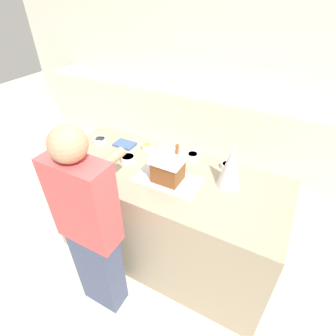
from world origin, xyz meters
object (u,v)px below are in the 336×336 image
(gingerbread_house, at_px, (168,166))
(candy_bowl_behind_tray, at_px, (193,156))
(candy_bowl_near_tray_left, at_px, (228,166))
(candy_bowl_center_rear, at_px, (147,146))
(cookbook, at_px, (125,144))
(decorative_tree, at_px, (231,165))
(candy_bowl_far_right, at_px, (100,140))
(person, at_px, (91,230))
(candy_bowl_far_left, at_px, (128,159))
(baking_tray, at_px, (168,180))

(gingerbread_house, relative_size, candy_bowl_behind_tray, 3.02)
(candy_bowl_behind_tray, relative_size, candy_bowl_near_tray_left, 0.95)
(candy_bowl_center_rear, bearing_deg, cookbook, -167.54)
(decorative_tree, xyz_separation_m, candy_bowl_far_right, (-1.20, 0.05, -0.15))
(gingerbread_house, distance_m, person, 0.67)
(candy_bowl_center_rear, relative_size, candy_bowl_near_tray_left, 0.94)
(candy_bowl_center_rear, xyz_separation_m, candy_bowl_far_right, (-0.44, -0.10, -0.00))
(gingerbread_house, height_order, candy_bowl_center_rear, gingerbread_house)
(candy_bowl_far_right, height_order, candy_bowl_far_left, candy_bowl_far_left)
(candy_bowl_far_right, bearing_deg, baking_tray, -14.02)
(baking_tray, bearing_deg, candy_bowl_center_rear, 140.12)
(candy_bowl_far_right, xyz_separation_m, cookbook, (0.23, 0.06, -0.01))
(decorative_tree, bearing_deg, cookbook, 173.95)
(candy_bowl_behind_tray, bearing_deg, person, -109.96)
(candy_bowl_far_right, bearing_deg, candy_bowl_center_rear, 13.26)
(baking_tray, xyz_separation_m, cookbook, (-0.57, 0.26, 0.01))
(candy_bowl_center_rear, height_order, candy_bowl_behind_tray, candy_bowl_behind_tray)
(decorative_tree, bearing_deg, baking_tray, -158.99)
(candy_bowl_center_rear, bearing_deg, baking_tray, -39.88)
(gingerbread_house, xyz_separation_m, cookbook, (-0.57, 0.26, -0.11))
(candy_bowl_behind_tray, relative_size, candy_bowl_far_left, 0.80)
(gingerbread_house, distance_m, decorative_tree, 0.43)
(gingerbread_house, xyz_separation_m, candy_bowl_behind_tray, (0.04, 0.34, -0.10))
(gingerbread_house, distance_m, candy_bowl_far_left, 0.41)
(candy_bowl_behind_tray, relative_size, person, 0.06)
(baking_tray, xyz_separation_m, candy_bowl_near_tray_left, (0.33, 0.35, 0.02))
(cookbook, bearing_deg, candy_bowl_behind_tray, 7.89)
(gingerbread_house, xyz_separation_m, candy_bowl_far_right, (-0.80, 0.20, -0.10))
(gingerbread_house, distance_m, cookbook, 0.64)
(decorative_tree, relative_size, candy_bowl_behind_tray, 3.51)
(cookbook, xyz_separation_m, person, (0.29, -0.80, -0.14))
(baking_tray, xyz_separation_m, candy_bowl_center_rear, (-0.36, 0.30, 0.02))
(person, bearing_deg, candy_bowl_center_rear, 95.57)
(candy_bowl_center_rear, distance_m, candy_bowl_far_right, 0.45)
(decorative_tree, xyz_separation_m, person, (-0.68, -0.70, -0.30))
(baking_tray, xyz_separation_m, gingerbread_house, (0.00, 0.00, 0.12))
(baking_tray, height_order, decorative_tree, decorative_tree)
(candy_bowl_behind_tray, bearing_deg, decorative_tree, -27.63)
(candy_bowl_far_right, relative_size, cookbook, 0.67)
(decorative_tree, bearing_deg, candy_bowl_far_right, 177.84)
(candy_bowl_center_rear, xyz_separation_m, candy_bowl_far_left, (-0.03, -0.25, 0.00))
(decorative_tree, height_order, person, person)
(gingerbread_house, xyz_separation_m, candy_bowl_center_rear, (-0.36, 0.30, -0.10))
(gingerbread_house, bearing_deg, candy_bowl_near_tray_left, 46.51)
(candy_bowl_behind_tray, height_order, candy_bowl_far_right, candy_bowl_behind_tray)
(cookbook, distance_m, person, 0.87)
(candy_bowl_near_tray_left, relative_size, candy_bowl_far_right, 0.85)
(baking_tray, height_order, candy_bowl_center_rear, candy_bowl_center_rear)
(cookbook, bearing_deg, candy_bowl_center_rear, 12.46)
(candy_bowl_far_right, bearing_deg, candy_bowl_far_left, -19.40)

